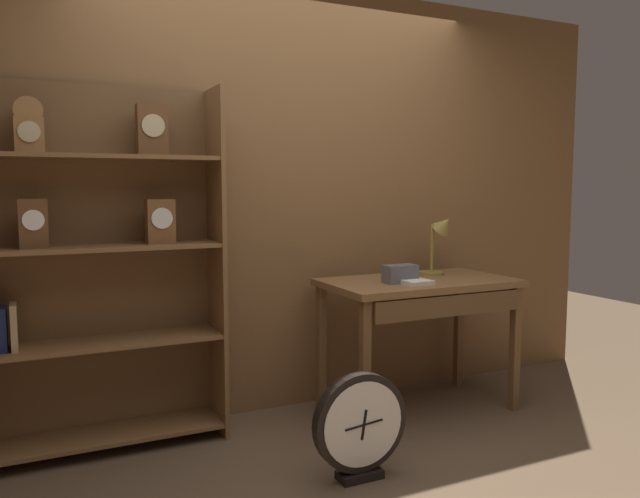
{
  "coord_description": "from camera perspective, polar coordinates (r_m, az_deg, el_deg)",
  "views": [
    {
      "loc": [
        -1.44,
        -2.28,
        1.38
      ],
      "look_at": [
        -0.02,
        0.71,
        1.04
      ],
      "focal_mm": 34.6,
      "sensor_mm": 36.0,
      "label": 1
    }
  ],
  "objects": [
    {
      "name": "ground_plane",
      "position": [
        3.03,
        6.55,
        -21.31
      ],
      "size": [
        10.0,
        10.0,
        0.0
      ],
      "primitive_type": "plane",
      "color": "brown"
    },
    {
      "name": "back_wood_panel",
      "position": [
        3.81,
        -3.24,
        4.6
      ],
      "size": [
        4.8,
        0.05,
        2.6
      ],
      "primitive_type": "cube",
      "color": "brown",
      "rests_on": "ground"
    },
    {
      "name": "bookshelf",
      "position": [
        3.38,
        -20.19,
        -1.56
      ],
      "size": [
        1.27,
        0.33,
        1.91
      ],
      "color": "brown",
      "rests_on": "ground"
    },
    {
      "name": "workbench",
      "position": [
        3.81,
        9.32,
        -4.39
      ],
      "size": [
        1.16,
        0.65,
        0.81
      ],
      "color": "brown",
      "rests_on": "ground"
    },
    {
      "name": "desk_lamp",
      "position": [
        4.0,
        11.1,
        1.03
      ],
      "size": [
        0.22,
        0.22,
        0.4
      ],
      "color": "olive",
      "rests_on": "workbench"
    },
    {
      "name": "toolbox_small",
      "position": [
        3.66,
        7.42,
        -2.29
      ],
      "size": [
        0.2,
        0.1,
        0.11
      ],
      "primitive_type": "cube",
      "color": "#595960",
      "rests_on": "workbench"
    },
    {
      "name": "open_repair_manual",
      "position": [
        3.65,
        8.57,
        -2.97
      ],
      "size": [
        0.17,
        0.23,
        0.02
      ],
      "primitive_type": "cube",
      "rotation": [
        0.0,
        0.0,
        0.05
      ],
      "color": "silver",
      "rests_on": "workbench"
    },
    {
      "name": "round_clock_large",
      "position": [
        3.01,
        3.74,
        -15.97
      ],
      "size": [
        0.47,
        0.11,
        0.51
      ],
      "color": "black",
      "rests_on": "ground"
    }
  ]
}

